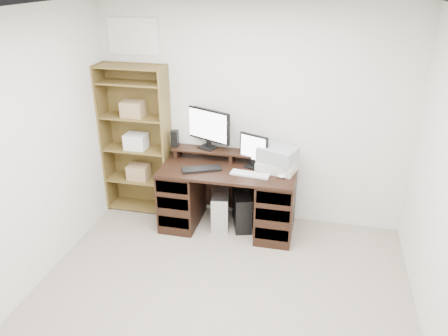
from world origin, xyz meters
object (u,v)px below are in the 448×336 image
(bookshelf, at_px, (137,139))
(desk, at_px, (228,197))
(monitor_small, at_px, (254,150))
(printer, at_px, (277,166))
(tower_black, at_px, (242,209))
(tower_silver, at_px, (220,209))
(monitor_wide, at_px, (208,127))

(bookshelf, bearing_deg, desk, -10.37)
(desk, relative_size, monitor_small, 3.96)
(printer, bearing_deg, tower_black, -164.25)
(monitor_small, bearing_deg, tower_silver, -143.83)
(desk, bearing_deg, monitor_wide, 138.21)
(printer, bearing_deg, bookshelf, -171.74)
(desk, relative_size, printer, 3.69)
(tower_silver, bearing_deg, monitor_small, 3.35)
(monitor_wide, bearing_deg, tower_silver, -26.94)
(printer, height_order, tower_black, printer)
(monitor_small, bearing_deg, monitor_wide, -172.96)
(monitor_small, xyz_separation_m, bookshelf, (-1.42, 0.10, -0.04))
(desk, relative_size, tower_black, 3.23)
(monitor_small, height_order, bookshelf, bookshelf)
(desk, height_order, monitor_wide, monitor_wide)
(monitor_wide, relative_size, printer, 1.34)
(monitor_small, height_order, tower_silver, monitor_small)
(desk, xyz_separation_m, bookshelf, (-1.16, 0.21, 0.53))
(printer, distance_m, tower_silver, 0.86)
(desk, xyz_separation_m, monitor_small, (0.26, 0.11, 0.57))
(monitor_wide, bearing_deg, desk, -17.64)
(printer, height_order, tower_silver, printer)
(tower_silver, height_order, bookshelf, bookshelf)
(desk, bearing_deg, tower_black, 19.05)
(monitor_wide, distance_m, tower_black, 1.04)
(desk, distance_m, tower_silver, 0.20)
(monitor_wide, xyz_separation_m, bookshelf, (-0.87, -0.05, -0.21))
(desk, distance_m, printer, 0.68)
(monitor_small, bearing_deg, desk, -135.04)
(tower_silver, distance_m, bookshelf, 1.29)
(desk, height_order, monitor_small, monitor_small)
(monitor_wide, height_order, tower_silver, monitor_wide)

